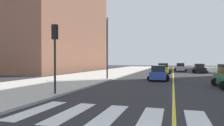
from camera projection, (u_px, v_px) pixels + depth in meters
sidewalk_kerb_west at (77, 78)px, 26.85m from camera, size 10.00×120.00×0.15m
crosswalk_paint at (174, 121)px, 8.03m from camera, size 13.50×4.00×0.01m
lane_divider_paint at (173, 72)px, 42.51m from camera, size 0.16×80.00×0.01m
low_rise_brick_west at (54, 22)px, 48.97m from camera, size 16.00×32.00×23.66m
car_yellow_nearest at (163, 69)px, 38.07m from camera, size 2.77×4.43×1.98m
car_silver_second at (180, 67)px, 46.93m from camera, size 2.67×4.26×1.90m
car_blue_third at (159, 74)px, 24.74m from camera, size 2.55×4.07×1.82m
car_black_fifth at (199, 69)px, 40.17m from camera, size 2.63×4.15×1.84m
car_gray_sixth at (180, 66)px, 59.66m from camera, size 2.53×3.96×1.74m
traffic_light_far_corner at (55, 45)px, 13.86m from camera, size 0.36×0.41×4.69m
street_lamp at (107, 42)px, 25.72m from camera, size 0.44×0.44×7.93m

